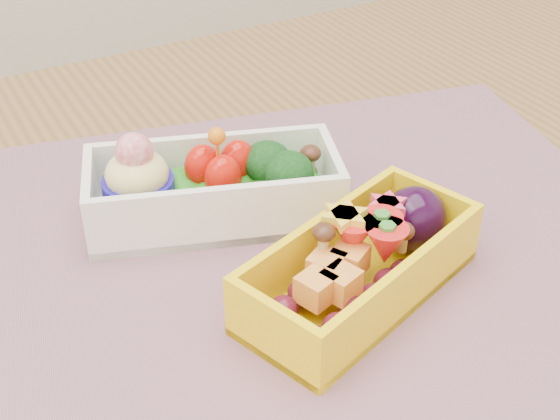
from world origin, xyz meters
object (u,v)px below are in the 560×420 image
table (312,339)px  bento_white (213,188)px  bento_yellow (364,262)px  placemat (274,261)px

table → bento_white: bento_white is taller
table → bento_yellow: 0.14m
table → placemat: (-0.04, -0.01, 0.10)m
table → bento_white: size_ratio=5.91×
table → placemat: size_ratio=2.14×
placemat → bento_yellow: bearing=-59.2°
placemat → bento_yellow: 0.07m
table → bento_yellow: bento_yellow is taller
bento_yellow → bento_white: bearing=92.4°
placemat → bento_white: bento_white is taller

